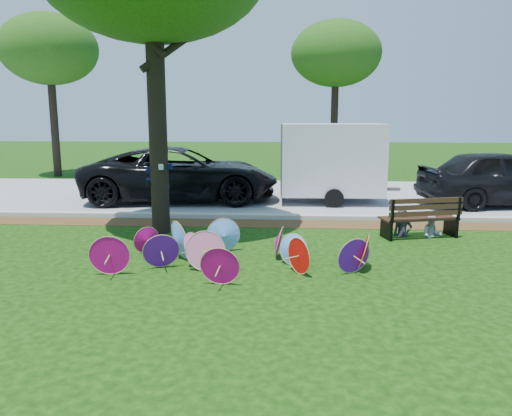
{
  "coord_description": "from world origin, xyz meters",
  "views": [
    {
      "loc": [
        1.12,
        -8.53,
        2.88
      ],
      "look_at": [
        0.5,
        2.0,
        0.9
      ],
      "focal_mm": 35.0,
      "sensor_mm": 36.0,
      "label": 1
    }
  ],
  "objects_px": {
    "cargo_trailer": "(332,159)",
    "black_van": "(181,174)",
    "park_bench": "(419,217)",
    "person_left": "(404,210)",
    "person_right": "(433,216)",
    "parasol_pile": "(228,248)",
    "dark_pickup": "(504,178)"
  },
  "relations": [
    {
      "from": "cargo_trailer",
      "to": "black_van",
      "type": "bearing_deg",
      "value": 179.25
    },
    {
      "from": "cargo_trailer",
      "to": "park_bench",
      "type": "relative_size",
      "value": 1.75
    },
    {
      "from": "black_van",
      "to": "park_bench",
      "type": "xyz_separation_m",
      "value": [
        6.69,
        -4.69,
        -0.42
      ]
    },
    {
      "from": "person_left",
      "to": "person_right",
      "type": "height_order",
      "value": "person_left"
    },
    {
      "from": "parasol_pile",
      "to": "cargo_trailer",
      "type": "relative_size",
      "value": 1.62
    },
    {
      "from": "black_van",
      "to": "cargo_trailer",
      "type": "xyz_separation_m",
      "value": [
        5.03,
        0.02,
        0.54
      ]
    },
    {
      "from": "dark_pickup",
      "to": "cargo_trailer",
      "type": "xyz_separation_m",
      "value": [
        -5.41,
        0.38,
        0.54
      ]
    },
    {
      "from": "park_bench",
      "to": "person_right",
      "type": "height_order",
      "value": "person_right"
    },
    {
      "from": "cargo_trailer",
      "to": "person_left",
      "type": "bearing_deg",
      "value": -75.21
    },
    {
      "from": "park_bench",
      "to": "person_left",
      "type": "xyz_separation_m",
      "value": [
        -0.35,
        0.05,
        0.16
      ]
    },
    {
      "from": "black_van",
      "to": "cargo_trailer",
      "type": "distance_m",
      "value": 5.05
    },
    {
      "from": "parasol_pile",
      "to": "cargo_trailer",
      "type": "distance_m",
      "value": 7.86
    },
    {
      "from": "park_bench",
      "to": "person_left",
      "type": "relative_size",
      "value": 1.44
    },
    {
      "from": "black_van",
      "to": "dark_pickup",
      "type": "distance_m",
      "value": 10.44
    },
    {
      "from": "black_van",
      "to": "parasol_pile",
      "type": "bearing_deg",
      "value": -166.99
    },
    {
      "from": "dark_pickup",
      "to": "person_left",
      "type": "height_order",
      "value": "dark_pickup"
    },
    {
      "from": "parasol_pile",
      "to": "dark_pickup",
      "type": "xyz_separation_m",
      "value": [
        8.0,
        6.97,
        0.54
      ]
    },
    {
      "from": "black_van",
      "to": "dark_pickup",
      "type": "height_order",
      "value": "black_van"
    },
    {
      "from": "cargo_trailer",
      "to": "park_bench",
      "type": "bearing_deg",
      "value": -71.51
    },
    {
      "from": "dark_pickup",
      "to": "cargo_trailer",
      "type": "relative_size",
      "value": 1.62
    },
    {
      "from": "dark_pickup",
      "to": "person_right",
      "type": "xyz_separation_m",
      "value": [
        -3.4,
        -4.29,
        -0.39
      ]
    },
    {
      "from": "parasol_pile",
      "to": "black_van",
      "type": "xyz_separation_m",
      "value": [
        -2.44,
        7.32,
        0.54
      ]
    },
    {
      "from": "park_bench",
      "to": "person_right",
      "type": "distance_m",
      "value": 0.35
    },
    {
      "from": "dark_pickup",
      "to": "park_bench",
      "type": "bearing_deg",
      "value": 131.78
    },
    {
      "from": "parasol_pile",
      "to": "dark_pickup",
      "type": "relative_size",
      "value": 1.0
    },
    {
      "from": "person_left",
      "to": "parasol_pile",
      "type": "bearing_deg",
      "value": -152.04
    },
    {
      "from": "person_left",
      "to": "person_right",
      "type": "distance_m",
      "value": 0.71
    },
    {
      "from": "dark_pickup",
      "to": "person_right",
      "type": "height_order",
      "value": "dark_pickup"
    },
    {
      "from": "dark_pickup",
      "to": "person_left",
      "type": "relative_size",
      "value": 4.08
    },
    {
      "from": "dark_pickup",
      "to": "park_bench",
      "type": "xyz_separation_m",
      "value": [
        -3.75,
        -4.34,
        -0.41
      ]
    },
    {
      "from": "park_bench",
      "to": "person_right",
      "type": "bearing_deg",
      "value": -5.71
    },
    {
      "from": "black_van",
      "to": "cargo_trailer",
      "type": "height_order",
      "value": "cargo_trailer"
    }
  ]
}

